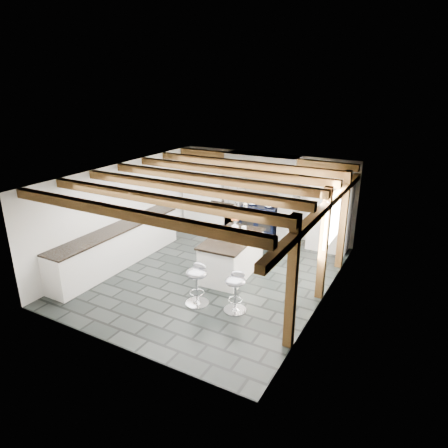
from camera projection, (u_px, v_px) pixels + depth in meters
The scene contains 6 objects.
ground at pixel (212, 274), 9.06m from camera, with size 6.00×6.00×0.00m, color black.
room_shell at pixel (219, 209), 10.14m from camera, with size 6.00×6.03×6.00m.
range_cooker at pixel (260, 220), 11.10m from camera, with size 1.00×0.63×0.99m.
kitchen_island at pixel (232, 255), 8.95m from camera, with size 1.03×1.83×1.17m.
bar_stool_near at pixel (235, 287), 7.46m from camera, with size 0.50×0.50×0.81m.
bar_stool_far at pixel (197, 280), 7.68m from camera, with size 0.46×0.46×0.85m.
Camera 1 is at (4.17, -6.98, 4.16)m, focal length 32.00 mm.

